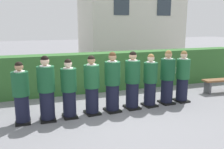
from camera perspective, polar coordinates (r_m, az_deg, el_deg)
ground_plane at (r=7.01m, az=0.00°, el=-8.43°), size 60.00×60.00×0.00m
student_front_row_0 at (r=6.35m, az=-20.47°, el=-4.39°), size 0.40×0.49×1.55m
student_front_row_1 at (r=6.34m, az=-15.06°, el=-3.54°), size 0.43×0.48×1.66m
student_front_row_2 at (r=6.43m, az=-10.01°, el=-3.59°), size 0.40×0.46×1.56m
student_front_row_3 at (r=6.59m, az=-4.74°, el=-2.81°), size 0.42×0.50×1.61m
student_front_row_4 at (r=6.75m, az=0.10°, el=-2.11°), size 0.44×0.52×1.68m
student_front_row_5 at (r=7.02m, az=4.79°, el=-1.66°), size 0.43×0.54×1.67m
student_front_row_6 at (r=7.29m, az=8.91°, el=-1.63°), size 0.41×0.48×1.57m
student_front_row_7 at (r=7.61m, az=12.80°, el=-0.91°), size 0.43×0.48×1.65m
student_front_row_8 at (r=7.93m, az=16.16°, el=-0.71°), size 0.42×0.51×1.61m
hedge at (r=8.87m, az=-4.72°, el=0.54°), size 12.29×0.70×1.38m
school_building_main at (r=16.36m, az=4.04°, el=16.44°), size 6.29×4.36×7.27m
wooden_bench at (r=9.55m, az=24.16°, el=-1.75°), size 1.42×0.47×0.48m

